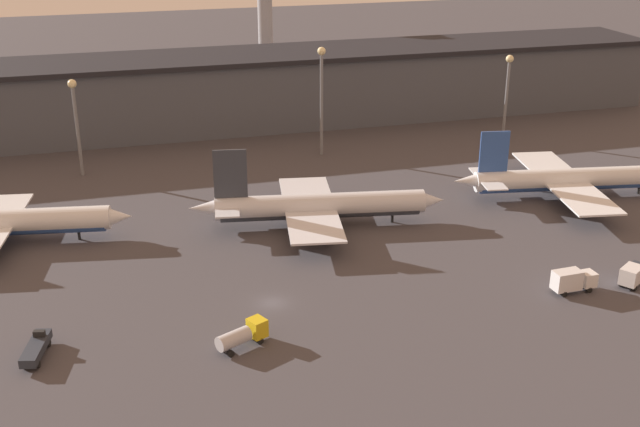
{
  "coord_description": "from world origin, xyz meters",
  "views": [
    {
      "loc": [
        -21.08,
        -101.28,
        56.6
      ],
      "look_at": [
        12.09,
        17.21,
        6.0
      ],
      "focal_mm": 45.0,
      "sensor_mm": 36.0,
      "label": 1
    }
  ],
  "objects_px": {
    "control_tower": "(265,0)",
    "airplane_2": "(571,179)",
    "service_vehicle_3": "(36,348)",
    "airplane_1": "(318,206)",
    "service_vehicle_1": "(572,280)",
    "service_vehicle_0": "(242,335)",
    "service_vehicle_2": "(633,274)"
  },
  "relations": [
    {
      "from": "control_tower",
      "to": "airplane_2",
      "type": "bearing_deg",
      "value": -72.26
    },
    {
      "from": "service_vehicle_3",
      "to": "control_tower",
      "type": "relative_size",
      "value": 0.19
    },
    {
      "from": "airplane_1",
      "to": "service_vehicle_1",
      "type": "distance_m",
      "value": 45.84
    },
    {
      "from": "service_vehicle_0",
      "to": "service_vehicle_1",
      "type": "bearing_deg",
      "value": -23.51
    },
    {
      "from": "service_vehicle_0",
      "to": "airplane_2",
      "type": "bearing_deg",
      "value": 1.77
    },
    {
      "from": "airplane_2",
      "to": "airplane_1",
      "type": "bearing_deg",
      "value": -169.9
    },
    {
      "from": "airplane_1",
      "to": "service_vehicle_1",
      "type": "height_order",
      "value": "airplane_1"
    },
    {
      "from": "service_vehicle_1",
      "to": "service_vehicle_3",
      "type": "height_order",
      "value": "service_vehicle_1"
    },
    {
      "from": "airplane_1",
      "to": "airplane_2",
      "type": "relative_size",
      "value": 0.97
    },
    {
      "from": "airplane_1",
      "to": "service_vehicle_0",
      "type": "height_order",
      "value": "airplane_1"
    },
    {
      "from": "airplane_2",
      "to": "control_tower",
      "type": "height_order",
      "value": "control_tower"
    },
    {
      "from": "service_vehicle_2",
      "to": "service_vehicle_3",
      "type": "bearing_deg",
      "value": 144.38
    },
    {
      "from": "airplane_2",
      "to": "service_vehicle_0",
      "type": "height_order",
      "value": "airplane_2"
    },
    {
      "from": "airplane_1",
      "to": "service_vehicle_2",
      "type": "relative_size",
      "value": 7.14
    },
    {
      "from": "service_vehicle_1",
      "to": "service_vehicle_0",
      "type": "bearing_deg",
      "value": 179.53
    },
    {
      "from": "airplane_1",
      "to": "service_vehicle_2",
      "type": "distance_m",
      "value": 53.36
    },
    {
      "from": "control_tower",
      "to": "service_vehicle_1",
      "type": "bearing_deg",
      "value": -84.32
    },
    {
      "from": "airplane_1",
      "to": "airplane_2",
      "type": "xyz_separation_m",
      "value": [
        51.31,
        0.59,
        -0.16
      ]
    },
    {
      "from": "airplane_2",
      "to": "service_vehicle_3",
      "type": "distance_m",
      "value": 103.03
    },
    {
      "from": "service_vehicle_2",
      "to": "airplane_2",
      "type": "bearing_deg",
      "value": 39.2
    },
    {
      "from": "service_vehicle_2",
      "to": "service_vehicle_3",
      "type": "height_order",
      "value": "service_vehicle_2"
    },
    {
      "from": "service_vehicle_2",
      "to": "control_tower",
      "type": "bearing_deg",
      "value": 66.13
    },
    {
      "from": "control_tower",
      "to": "service_vehicle_3",
      "type": "bearing_deg",
      "value": -112.93
    },
    {
      "from": "service_vehicle_0",
      "to": "service_vehicle_3",
      "type": "height_order",
      "value": "service_vehicle_0"
    },
    {
      "from": "service_vehicle_0",
      "to": "control_tower",
      "type": "xyz_separation_m",
      "value": [
        35.49,
        150.38,
        22.76
      ]
    },
    {
      "from": "airplane_1",
      "to": "service_vehicle_3",
      "type": "height_order",
      "value": "airplane_1"
    },
    {
      "from": "airplane_1",
      "to": "airplane_2",
      "type": "bearing_deg",
      "value": 10.1
    },
    {
      "from": "airplane_2",
      "to": "service_vehicle_0",
      "type": "distance_m",
      "value": 80.8
    },
    {
      "from": "airplane_1",
      "to": "service_vehicle_0",
      "type": "bearing_deg",
      "value": -109.67
    },
    {
      "from": "service_vehicle_3",
      "to": "service_vehicle_2",
      "type": "bearing_deg",
      "value": -79.09
    },
    {
      "from": "service_vehicle_2",
      "to": "control_tower",
      "type": "height_order",
      "value": "control_tower"
    },
    {
      "from": "service_vehicle_1",
      "to": "airplane_2",
      "type": "bearing_deg",
      "value": 56.11
    }
  ]
}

